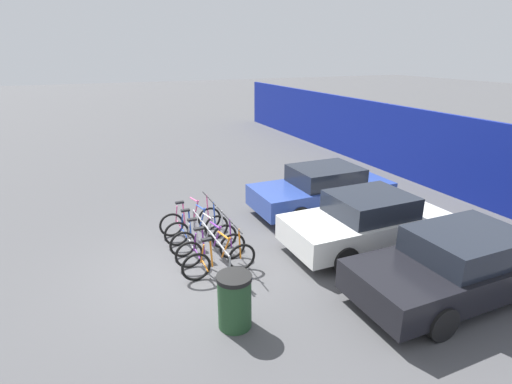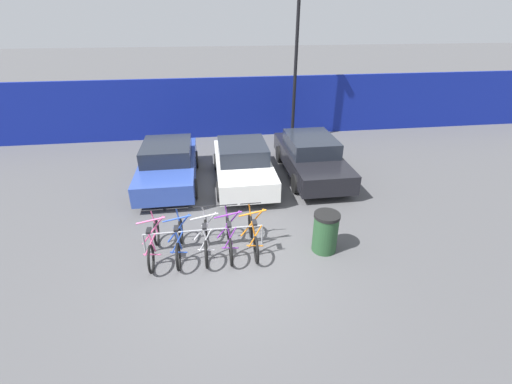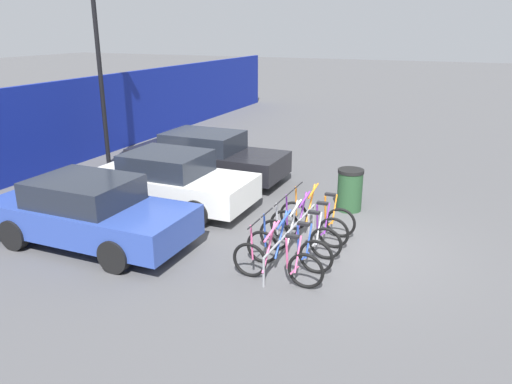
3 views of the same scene
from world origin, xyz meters
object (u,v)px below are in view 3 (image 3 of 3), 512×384
(lamp_post, at_px, (99,56))
(bicycle_blue, at_px, (289,249))
(bicycle_pink, at_px, (277,263))
(trash_bin, at_px, (350,190))
(car_blue, at_px, (89,212))
(car_white, at_px, (170,181))
(bike_rack, at_px, (292,232))
(bicycle_purple, at_px, (308,227))
(bicycle_silver, at_px, (300,237))
(bicycle_orange, at_px, (317,217))
(car_black, at_px, (206,156))

(lamp_post, bearing_deg, bicycle_blue, -120.42)
(bicycle_pink, distance_m, trash_bin, 4.14)
(lamp_post, bearing_deg, car_blue, -143.82)
(bicycle_blue, xyz_separation_m, car_white, (1.95, 3.80, 0.31))
(bike_rack, bearing_deg, bicycle_purple, -13.83)
(car_blue, bearing_deg, trash_bin, -47.32)
(bicycle_silver, bearing_deg, bicycle_purple, 0.67)
(bicycle_silver, height_order, bicycle_purple, same)
(bicycle_pink, distance_m, bicycle_blue, 0.60)
(bicycle_orange, xyz_separation_m, lamp_post, (2.89, 7.97, 3.05))
(bicycle_orange, bearing_deg, bicycle_pink, 178.38)
(bicycle_silver, bearing_deg, bicycle_orange, 0.67)
(bike_rack, bearing_deg, bicycle_silver, -75.37)
(car_white, xyz_separation_m, lamp_post, (2.73, 4.17, 2.74))
(bicycle_orange, relative_size, trash_bin, 1.66)
(bike_rack, xyz_separation_m, car_black, (3.83, 4.00, 0.22))
(lamp_post, height_order, trash_bin, lamp_post)
(bicycle_pink, bearing_deg, lamp_post, 56.15)
(car_white, bearing_deg, bicycle_pink, -123.85)
(bicycle_pink, xyz_separation_m, car_white, (2.55, 3.80, 0.31))
(bicycle_silver, bearing_deg, lamp_post, 63.76)
(bicycle_purple, bearing_deg, bicycle_blue, -176.40)
(car_blue, bearing_deg, bicycle_silver, -73.78)
(bicycle_blue, relative_size, bicycle_purple, 1.00)
(bicycle_silver, relative_size, bicycle_purple, 1.00)
(trash_bin, bearing_deg, car_white, 111.02)
(car_white, xyz_separation_m, trash_bin, (1.58, -4.11, -0.17))
(bike_rack, relative_size, bicycle_purple, 1.72)
(bicycle_pink, height_order, bicycle_blue, same)
(bicycle_purple, bearing_deg, bicycle_orange, 3.60)
(bicycle_pink, relative_size, bicycle_orange, 1.00)
(bicycle_silver, distance_m, car_white, 4.03)
(bicycle_blue, distance_m, car_white, 4.28)
(bicycle_orange, bearing_deg, car_black, 55.97)
(bike_rack, xyz_separation_m, bicycle_purple, (0.60, -0.15, -0.10))
(bicycle_pink, bearing_deg, trash_bin, -4.55)
(bicycle_pink, xyz_separation_m, car_black, (5.03, 4.15, 0.32))
(bike_rack, distance_m, bicycle_purple, 0.63)
(bicycle_pink, height_order, bicycle_silver, same)
(bicycle_blue, distance_m, bicycle_silver, 0.63)
(bicycle_silver, height_order, car_blue, car_blue)
(car_blue, height_order, lamp_post, lamp_post)
(bicycle_orange, relative_size, lamp_post, 0.28)
(car_blue, height_order, trash_bin, car_blue)
(bicycle_orange, bearing_deg, bicycle_purple, 178.38)
(bicycle_silver, distance_m, bicycle_orange, 1.16)
(trash_bin, bearing_deg, bike_rack, 171.19)
(bicycle_silver, relative_size, lamp_post, 0.28)
(bicycle_purple, relative_size, car_white, 0.42)
(bicycle_blue, xyz_separation_m, bicycle_purple, (1.20, 0.00, 0.00))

